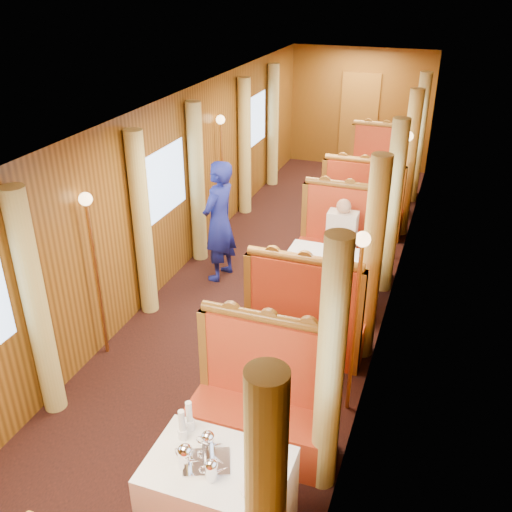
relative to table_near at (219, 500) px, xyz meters
The scene contains 44 objects.
floor 3.60m from the table_near, 102.09° to the left, with size 3.00×12.00×0.01m, color black, non-canonical shape.
ceiling 4.16m from the table_near, 102.09° to the left, with size 3.00×12.00×0.01m, color silver, non-canonical shape.
wall_far 9.57m from the table_near, 94.51° to the left, with size 3.00×2.50×0.01m, color brown, non-canonical shape.
wall_left 4.25m from the table_near, 122.74° to the left, with size 12.00×2.50×0.01m, color brown, non-canonical shape.
wall_right 3.68m from the table_near, 77.91° to the left, with size 12.00×2.50×0.01m, color brown, non-canonical shape.
doorway_far 9.52m from the table_near, 94.53° to the left, with size 0.80×0.04×2.00m, color #8F5E21.
table_near is the anchor object (origin of this frame).
banquette_near_aft 1.02m from the table_near, 90.00° to the left, with size 1.30×0.55×1.34m.
table_mid 3.50m from the table_near, 90.00° to the left, with size 1.05×0.72×0.75m, color white.
banquette_mid_fwd 2.49m from the table_near, 90.00° to the left, with size 1.30×0.55×1.34m.
banquette_mid_aft 4.51m from the table_near, 90.00° to the left, with size 1.30×0.55×1.34m.
table_far 7.00m from the table_near, 90.00° to the left, with size 1.05×0.72×0.75m, color white.
banquette_far_fwd 5.99m from the table_near, 90.00° to the left, with size 1.30×0.55×1.34m.
banquette_far_aft 8.01m from the table_near, 90.00° to the left, with size 1.30×0.55×1.34m.
tea_tray 0.39m from the table_near, 169.73° to the right, with size 0.34×0.26×0.01m, color silver.
teapot_left 0.50m from the table_near, 155.66° to the right, with size 0.19×0.14×0.15m, color silver, non-canonical shape.
teapot_right 0.46m from the table_near, 83.78° to the right, with size 0.16×0.12×0.13m, color silver, non-canonical shape.
teapot_back 0.47m from the table_near, 140.08° to the left, with size 0.17×0.13×0.14m, color silver, non-canonical shape.
fruit_plate 0.53m from the table_near, 19.40° to the right, with size 0.21×0.21×0.05m.
cup_inboard 0.61m from the table_near, 156.65° to the left, with size 0.08×0.08×0.26m.
cup_outboard 0.64m from the table_near, 143.13° to the left, with size 0.08×0.08×0.26m.
rose_vase_mid 3.53m from the table_near, 90.48° to the left, with size 0.06×0.06×0.36m.
rose_vase_far 7.04m from the table_near, 89.82° to the left, with size 0.06×0.06×0.36m.
curtain_left_near_b 2.41m from the table_near, 159.89° to the left, with size 0.22×0.22×2.35m, color tan.
window_right_near 1.30m from the table_near, ahead, with size 1.20×0.90×0.01m, color #8CADD8, non-canonical shape.
curtain_right_near_b 1.28m from the table_near, 51.07° to the left, with size 0.22×0.22×2.35m, color tan.
window_left_mid 4.29m from the table_near, 122.56° to the left, with size 1.20×0.90×0.01m, color #8CADD8, non-canonical shape.
curtain_left_mid_a 3.55m from the table_near, 128.06° to the left, with size 0.22×0.22×2.35m, color tan.
curtain_left_mid_b 4.85m from the table_near, 116.46° to the left, with size 0.22×0.22×2.35m, color tan.
window_right_mid 3.73m from the table_near, 78.14° to the left, with size 1.20×0.90×0.01m, color #8CADD8, non-canonical shape.
curtain_right_mid_a 2.90m from the table_near, 76.96° to the left, with size 0.22×0.22×2.35m, color tan.
curtain_right_mid_b 4.40m from the table_near, 81.63° to the left, with size 0.22×0.22×2.35m, color tan.
window_left_far 7.43m from the table_near, 107.71° to the left, with size 1.20×0.90×0.01m, color #8CADD8, non-canonical shape.
curtain_left_far_a 6.62m from the table_near, 108.90° to the left, with size 0.22×0.22×2.35m, color tan.
curtain_left_far_b 8.11m from the table_near, 105.31° to the left, with size 0.22×0.22×2.35m, color tan.
window_right_far 7.12m from the table_near, 84.01° to the left, with size 1.20×0.90×0.01m, color #8CADD8, non-canonical shape.
curtain_right_far_a 6.30m from the table_near, 84.22° to the left, with size 0.22×0.22×2.35m, color tan.
curtain_right_far_b 7.85m from the table_near, 85.37° to the left, with size 0.22×0.22×2.35m, color tan.
sconce_left_fore 2.95m from the table_near, 140.86° to the left, with size 0.14×0.14×1.95m.
sconce_right_fore 2.12m from the table_near, 69.62° to the left, with size 0.14×0.14×1.95m.
sconce_left_aft 5.76m from the table_near, 112.27° to the left, with size 0.14×0.14×1.95m.
sconce_right_aft 5.39m from the table_near, 82.94° to the left, with size 0.14×0.14×1.95m.
steward 4.18m from the table_near, 112.73° to the left, with size 0.62×0.41×1.71m, color navy.
passenger 4.30m from the table_near, 90.00° to the left, with size 0.40×0.44×0.76m.
Camera 1 is at (2.02, -6.22, 3.98)m, focal length 40.00 mm.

